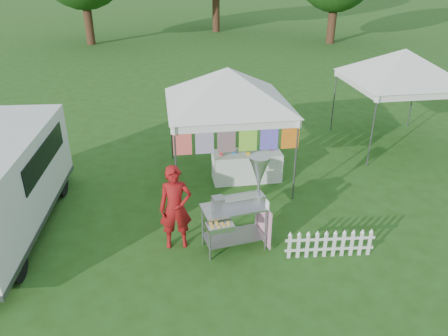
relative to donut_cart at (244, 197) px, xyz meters
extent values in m
plane|color=#274A15|center=(0.16, -0.36, -1.16)|extent=(120.00, 120.00, 0.00)
cylinder|color=#59595E|center=(-1.26, 1.72, -0.11)|extent=(0.04, 0.04, 2.10)
cylinder|color=#59595E|center=(1.58, 1.72, -0.11)|extent=(0.04, 0.04, 2.10)
cylinder|color=#59595E|center=(-1.26, 4.56, -0.11)|extent=(0.04, 0.04, 2.10)
cylinder|color=#59595E|center=(1.58, 4.56, -0.11)|extent=(0.04, 0.04, 2.10)
cube|color=white|center=(0.16, 1.72, 0.84)|extent=(3.00, 0.03, 0.22)
cube|color=white|center=(0.16, 4.56, 0.84)|extent=(3.00, 0.03, 0.22)
pyramid|color=white|center=(0.16, 3.14, 1.84)|extent=(4.24, 4.24, 0.90)
cylinder|color=#59595E|center=(0.16, 1.72, 0.92)|extent=(3.00, 0.03, 0.03)
cube|color=#DA1B6F|center=(-1.09, 1.72, 0.57)|extent=(0.42, 0.01, 0.70)
cube|color=#34C5BF|center=(-0.59, 1.72, 0.57)|extent=(0.42, 0.01, 0.70)
cube|color=orange|center=(-0.09, 1.72, 0.57)|extent=(0.42, 0.01, 0.70)
cube|color=green|center=(0.41, 1.72, 0.57)|extent=(0.42, 0.01, 0.70)
cube|color=purple|center=(0.91, 1.72, 0.57)|extent=(0.42, 0.01, 0.70)
cube|color=red|center=(1.41, 1.72, 0.57)|extent=(0.42, 0.01, 0.70)
cylinder|color=#59595E|center=(4.24, 3.22, -0.11)|extent=(0.04, 0.04, 2.10)
cylinder|color=#59595E|center=(4.24, 6.06, -0.11)|extent=(0.04, 0.04, 2.10)
cylinder|color=#59595E|center=(7.08, 6.06, -0.11)|extent=(0.04, 0.04, 2.10)
cube|color=white|center=(5.66, 3.22, 0.84)|extent=(3.00, 0.03, 0.22)
cube|color=white|center=(5.66, 6.06, 0.84)|extent=(3.00, 0.03, 0.22)
pyramid|color=white|center=(5.66, 4.64, 1.84)|extent=(4.24, 4.24, 0.90)
cylinder|color=#59595E|center=(5.66, 3.22, 0.92)|extent=(3.00, 0.03, 0.03)
cylinder|color=#372114|center=(-5.84, 23.64, 0.82)|extent=(0.56, 0.56, 3.96)
cylinder|color=#372114|center=(10.16, 21.64, 0.60)|extent=(0.56, 0.56, 3.52)
cylinder|color=gray|center=(-0.74, -0.38, -0.68)|extent=(0.05, 0.05, 0.96)
cylinder|color=gray|center=(0.42, -0.20, -0.68)|extent=(0.05, 0.05, 0.96)
cylinder|color=gray|center=(-0.83, 0.15, -0.68)|extent=(0.05, 0.05, 0.96)
cylinder|color=gray|center=(0.33, 0.33, -0.68)|extent=(0.05, 0.05, 0.96)
cube|color=gray|center=(-0.21, -0.02, -0.89)|extent=(1.29, 0.79, 0.02)
cube|color=#B7B7BC|center=(-0.21, -0.02, -0.20)|extent=(1.36, 0.83, 0.04)
cube|color=#B7B7BC|center=(-0.03, 0.06, -0.10)|extent=(0.93, 0.41, 0.16)
cube|color=gray|center=(-0.53, -0.02, -0.06)|extent=(0.25, 0.26, 0.23)
cylinder|color=gray|center=(0.31, 0.11, 0.28)|extent=(0.06, 0.06, 0.96)
cone|color=#B7B7BC|center=(0.31, 0.11, 0.54)|extent=(0.44, 0.44, 0.42)
cylinder|color=#B7B7BC|center=(0.31, 0.11, 0.78)|extent=(0.46, 0.46, 0.06)
cube|color=#B7B7BC|center=(-0.56, -0.49, -0.31)|extent=(0.55, 0.40, 0.11)
cube|color=pink|center=(0.43, 0.08, -0.68)|extent=(0.15, 0.79, 0.86)
cube|color=white|center=(0.42, -0.22, -0.07)|extent=(0.04, 0.15, 0.19)
imported|color=maroon|center=(-1.36, 0.22, -0.25)|extent=(0.66, 0.44, 1.81)
cube|color=silver|center=(-4.98, 3.39, -0.36)|extent=(1.94, 0.83, 0.90)
cube|color=black|center=(-4.08, 1.77, 0.39)|extent=(0.22, 2.74, 0.55)
cube|color=black|center=(-4.95, 3.75, 0.39)|extent=(1.70, 0.15, 0.55)
cylinder|color=black|center=(-4.37, -0.41, -0.82)|extent=(0.27, 0.69, 0.68)
cylinder|color=black|center=(-4.14, 2.77, -0.82)|extent=(0.27, 0.69, 0.68)
cube|color=silver|center=(0.82, -0.56, -0.88)|extent=(0.07, 0.03, 0.56)
cube|color=silver|center=(1.00, -0.57, -0.88)|extent=(0.07, 0.03, 0.56)
cube|color=silver|center=(1.18, -0.59, -0.88)|extent=(0.07, 0.03, 0.56)
cube|color=silver|center=(1.36, -0.60, -0.88)|extent=(0.07, 0.03, 0.56)
cube|color=silver|center=(1.54, -0.62, -0.88)|extent=(0.07, 0.03, 0.56)
cube|color=silver|center=(1.71, -0.63, -0.88)|extent=(0.07, 0.03, 0.56)
cube|color=silver|center=(1.89, -0.65, -0.88)|extent=(0.07, 0.03, 0.56)
cube|color=silver|center=(2.07, -0.67, -0.88)|extent=(0.07, 0.03, 0.56)
cube|color=silver|center=(2.25, -0.68, -0.88)|extent=(0.07, 0.03, 0.56)
cube|color=silver|center=(2.43, -0.70, -0.88)|extent=(0.07, 0.03, 0.56)
cube|color=silver|center=(1.63, -0.63, -0.98)|extent=(1.80, 0.18, 0.05)
cube|color=silver|center=(1.63, -0.63, -0.74)|extent=(1.80, 0.18, 0.05)
cube|color=white|center=(0.64, 2.90, -0.76)|extent=(1.80, 0.70, 0.79)
camera|label=1|loc=(-1.52, -7.34, 4.33)|focal=35.00mm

